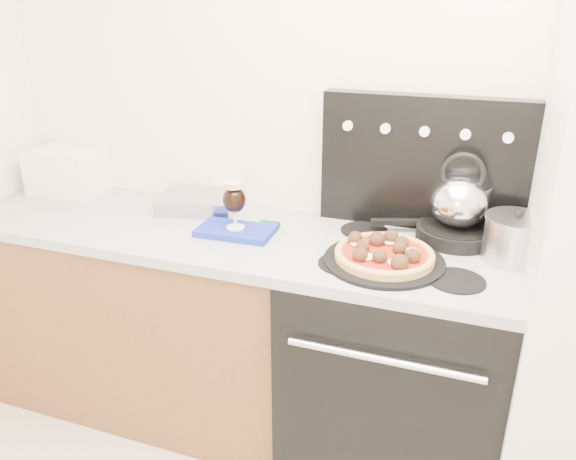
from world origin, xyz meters
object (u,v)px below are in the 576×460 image
at_px(stove_body, 396,368).
at_px(skillet, 455,233).
at_px(pizza, 385,252).
at_px(tea_kettle, 460,197).
at_px(oven_mitt, 236,231).
at_px(stock_pot, 514,240).
at_px(base_cabinet, 148,315).
at_px(toaster_oven, 68,171).
at_px(beer_glass, 235,205).
at_px(pizza_pan, 384,261).

distance_m(stove_body, skillet, 0.56).
relative_size(pizza, tea_kettle, 1.43).
height_order(oven_mitt, stock_pot, stock_pot).
bearing_deg(stove_body, base_cabinet, 178.70).
height_order(base_cabinet, toaster_oven, toaster_oven).
bearing_deg(pizza, beer_glass, 170.74).
relative_size(stove_body, oven_mitt, 3.05).
height_order(base_cabinet, oven_mitt, oven_mitt).
height_order(beer_glass, pizza, beer_glass).
bearing_deg(base_cabinet, stove_body, -1.30).
bearing_deg(pizza, toaster_oven, 168.98).
distance_m(stove_body, tea_kettle, 0.69).
height_order(base_cabinet, beer_glass, beer_glass).
bearing_deg(pizza_pan, tea_kettle, 52.64).
bearing_deg(base_cabinet, toaster_oven, 159.45).
xyz_separation_m(base_cabinet, toaster_oven, (-0.48, 0.18, 0.57)).
relative_size(base_cabinet, skillet, 5.11).
height_order(toaster_oven, skillet, toaster_oven).
relative_size(pizza, stock_pot, 1.65).
distance_m(base_cabinet, stock_pot, 1.55).
relative_size(pizza_pan, stock_pot, 2.02).
height_order(beer_glass, stock_pot, beer_glass).
bearing_deg(toaster_oven, skillet, -3.53).
bearing_deg(stock_pot, skillet, 150.71).
distance_m(stove_body, pizza, 0.53).
xyz_separation_m(base_cabinet, oven_mitt, (0.46, -0.02, 0.48)).
height_order(base_cabinet, skillet, skillet).
height_order(base_cabinet, stove_body, stove_body).
bearing_deg(oven_mitt, skillet, 12.58).
height_order(base_cabinet, tea_kettle, tea_kettle).
distance_m(skillet, stock_pot, 0.23).
bearing_deg(stove_body, beer_glass, 179.64).
bearing_deg(pizza_pan, stock_pot, 22.42).
xyz_separation_m(stove_body, skillet, (0.15, 0.18, 0.51)).
bearing_deg(toaster_oven, base_cabinet, -23.34).
distance_m(base_cabinet, pizza_pan, 1.16).
bearing_deg(beer_glass, stock_pot, 4.04).
relative_size(base_cabinet, toaster_oven, 4.62).
bearing_deg(base_cabinet, oven_mitt, -2.63).
bearing_deg(stock_pot, toaster_oven, 176.12).
relative_size(base_cabinet, tea_kettle, 6.27).
bearing_deg(stove_body, pizza, -123.17).
height_order(stove_body, oven_mitt, oven_mitt).
relative_size(stove_body, stock_pot, 4.40).
height_order(stove_body, stock_pot, stock_pot).
height_order(oven_mitt, beer_glass, beer_glass).
distance_m(base_cabinet, pizza, 1.18).
xyz_separation_m(base_cabinet, beer_glass, (0.46, -0.02, 0.59)).
xyz_separation_m(stove_body, beer_glass, (-0.65, 0.00, 0.58)).
distance_m(oven_mitt, pizza_pan, 0.60).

